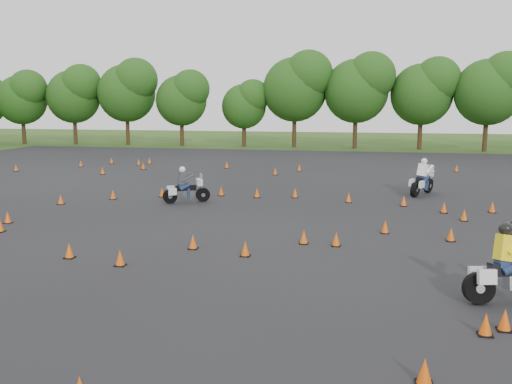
{
  "coord_description": "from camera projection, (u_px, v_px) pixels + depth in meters",
  "views": [
    {
      "loc": [
        4.44,
        -17.79,
        4.78
      ],
      "look_at": [
        0.0,
        4.0,
        1.2
      ],
      "focal_mm": 40.0,
      "sensor_mm": 36.0,
      "label": 1
    }
  ],
  "objects": [
    {
      "name": "asphalt_pad",
      "position": [
        265.0,
        212.0,
        24.65
      ],
      "size": [
        62.0,
        62.0,
        0.0
      ],
      "primitive_type": "plane",
      "color": "black",
      "rests_on": "ground"
    },
    {
      "name": "ground",
      "position": [
        232.0,
        247.0,
        18.85
      ],
      "size": [
        140.0,
        140.0,
        0.0
      ],
      "primitive_type": "plane",
      "color": "#2D5119",
      "rests_on": "ground"
    },
    {
      "name": "treeline",
      "position": [
        350.0,
        102.0,
        51.38
      ],
      "size": [
        87.14,
        32.54,
        10.65
      ],
      "color": "#204814",
      "rests_on": "ground"
    },
    {
      "name": "traffic_cones",
      "position": [
        262.0,
        209.0,
        24.2
      ],
      "size": [
        36.58,
        33.31,
        0.45
      ],
      "color": "#E55309",
      "rests_on": "asphalt_pad"
    },
    {
      "name": "rider_white",
      "position": [
        422.0,
        176.0,
        29.02
      ],
      "size": [
        1.79,
        2.55,
        1.91
      ],
      "primitive_type": null,
      "rotation": [
        0.0,
        0.0,
        1.1
      ],
      "color": "white",
      "rests_on": "ground"
    },
    {
      "name": "rider_grey",
      "position": [
        186.0,
        184.0,
        26.83
      ],
      "size": [
        2.29,
        1.7,
        1.73
      ],
      "primitive_type": null,
      "rotation": [
        0.0,
        0.0,
        0.51
      ],
      "color": "#383A3E",
      "rests_on": "ground"
    }
  ]
}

